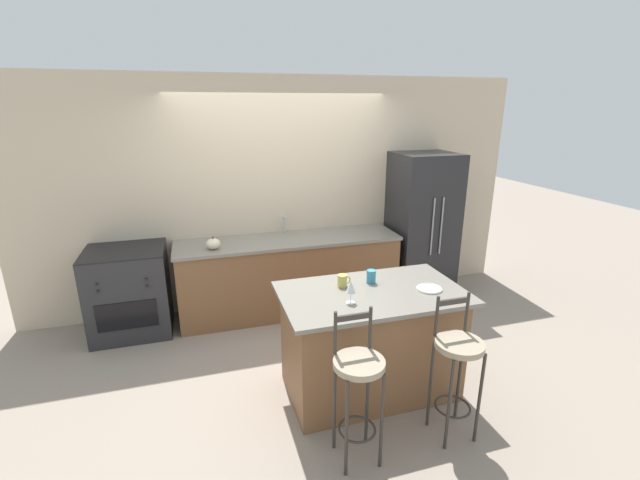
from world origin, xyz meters
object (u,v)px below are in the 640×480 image
Objects in this scene: coffee_mug at (343,281)px; pumpkin_decoration at (213,244)px; wine_glass at (351,287)px; oven_range at (130,291)px; dinner_plate at (429,289)px; bar_stool_near at (358,381)px; tumbler_cup at (371,276)px; refrigerator at (421,226)px; bar_stool_far at (457,361)px.

pumpkin_decoration is (-0.97, 1.38, -0.02)m from coffee_mug.
coffee_mug is (0.05, 0.31, -0.08)m from wine_glass.
wine_glass is at bearing -44.70° from oven_range.
dinner_plate is 1.14× the size of wine_glass.
pumpkin_decoration is (-1.64, 1.64, 0.03)m from dinner_plate.
oven_range is 8.26× the size of coffee_mug.
dinner_plate is at bearing 34.39° from bar_stool_near.
coffee_mug is 1.01× the size of tumbler_cup.
oven_range is 2.66m from tumbler_cup.
tumbler_cup is at bearing 146.06° from dinner_plate.
dinner_plate is (2.54, -1.77, 0.46)m from oven_range.
wine_glass is at bearing -132.02° from refrigerator.
oven_range is at bearing 172.14° from pumpkin_decoration.
pumpkin_decoration is (-1.55, 2.21, 0.34)m from bar_stool_far.
oven_range is 6.36× the size of pumpkin_decoration.
bar_stool_near is (-1.78, -2.35, -0.29)m from refrigerator.
bar_stool_far is 5.92× the size of wine_glass.
refrigerator is at bearing 0.07° from oven_range.
tumbler_cup reaches higher than dinner_plate.
bar_stool_near and bar_stool_far have the same top height.
bar_stool_far is 2.72m from pumpkin_decoration.
dinner_plate is 1.42× the size of pumpkin_decoration.
dinner_plate is 0.72m from coffee_mug.
tumbler_cup is (-0.40, 0.27, 0.05)m from dinner_plate.
bar_stool_far reaches higher than pumpkin_decoration.
tumbler_cup is at bearing 45.91° from wine_glass.
coffee_mug is (0.18, 0.84, 0.35)m from bar_stool_near.
wine_glass reaches higher than tumbler_cup.
tumbler_cup is at bearing 1.55° from coffee_mug.
refrigerator is at bearing 48.43° from tumbler_cup.
coffee_mug is at bearing 77.66° from bar_stool_near.
pumpkin_decoration is at bearing 131.95° from tumbler_cup.
refrigerator is 16.01× the size of coffee_mug.
coffee_mug is 0.26m from tumbler_cup.
pumpkin_decoration reaches higher than dinner_plate.
tumbler_cup reaches higher than coffee_mug.
wine_glass reaches higher than coffee_mug.
tumbler_cup is at bearing -131.57° from refrigerator.
wine_glass is 1.25× the size of pumpkin_decoration.
refrigerator is 2.01m from tumbler_cup.
bar_stool_near reaches higher than oven_range.
bar_stool_far is at bearing -113.33° from refrigerator.
wine_glass is (-1.64, -1.82, 0.14)m from refrigerator.
refrigerator reaches higher than bar_stool_far.
refrigerator is 8.70× the size of dinner_plate.
coffee_mug reaches higher than dinner_plate.
wine_glass reaches higher than bar_stool_near.
bar_stool_near is at bearing -102.34° from coffee_mug.
bar_stool_far is 9.71× the size of tumbler_cup.
pumpkin_decoration is (-2.56, -0.13, 0.05)m from refrigerator.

